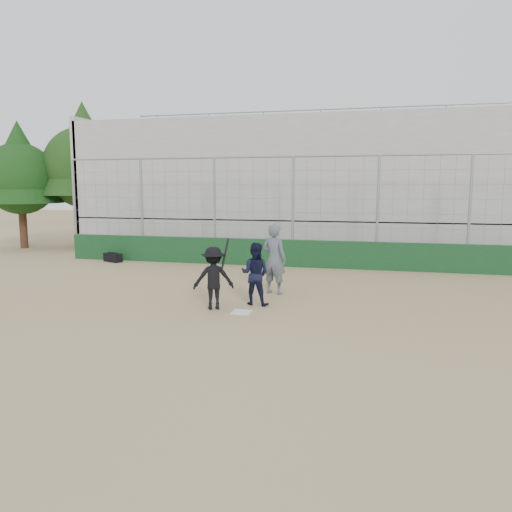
% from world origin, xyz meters
% --- Properties ---
extents(ground, '(90.00, 90.00, 0.00)m').
position_xyz_m(ground, '(0.00, 0.00, 0.00)').
color(ground, olive).
rests_on(ground, ground).
extents(home_plate, '(0.44, 0.44, 0.02)m').
position_xyz_m(home_plate, '(0.00, 0.00, 0.01)').
color(home_plate, white).
rests_on(home_plate, ground).
extents(backstop, '(18.10, 0.25, 4.04)m').
position_xyz_m(backstop, '(0.00, 7.00, 0.96)').
color(backstop, '#11381A').
rests_on(backstop, ground).
extents(bleachers, '(20.25, 6.70, 6.98)m').
position_xyz_m(bleachers, '(0.00, 11.95, 2.92)').
color(bleachers, '#9E9E9E').
rests_on(bleachers, ground).
extents(tree_left, '(4.48, 4.48, 7.00)m').
position_xyz_m(tree_left, '(-11.00, 11.00, 4.39)').
color(tree_left, '#352013').
rests_on(tree_left, ground).
extents(tree_right, '(3.84, 3.84, 6.00)m').
position_xyz_m(tree_right, '(-13.50, 9.50, 3.76)').
color(tree_right, '#361F13').
rests_on(tree_right, ground).
extents(batter_at_plate, '(1.11, 0.88, 1.69)m').
position_xyz_m(batter_at_plate, '(-0.75, 0.20, 0.75)').
color(batter_at_plate, black).
rests_on(batter_at_plate, ground).
extents(catcher_crouched, '(0.86, 0.72, 1.07)m').
position_xyz_m(catcher_crouched, '(0.12, 0.82, 0.53)').
color(catcher_crouched, black).
rests_on(catcher_crouched, ground).
extents(umpire, '(0.81, 0.66, 1.74)m').
position_xyz_m(umpire, '(0.31, 2.23, 0.87)').
color(umpire, '#525B69').
rests_on(umpire, ground).
extents(equipment_bag, '(0.86, 0.63, 0.38)m').
position_xyz_m(equipment_bag, '(-7.04, 6.47, 0.17)').
color(equipment_bag, black).
rests_on(equipment_bag, ground).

